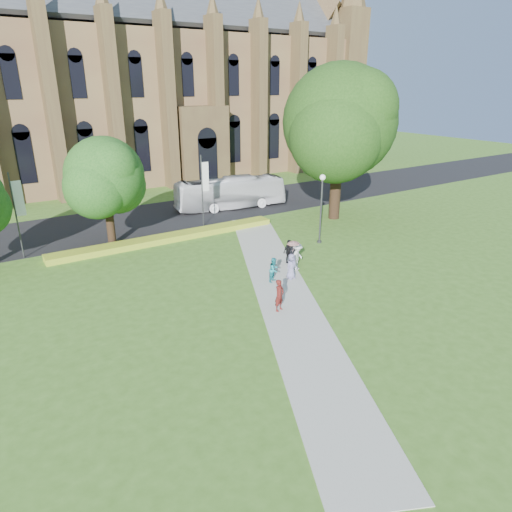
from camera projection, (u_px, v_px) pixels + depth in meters
ground at (292, 297)px, 26.05m from camera, size 160.00×160.00×0.00m
road at (160, 216)px, 41.75m from camera, size 160.00×10.00×0.02m
footpath at (282, 290)px, 26.83m from camera, size 15.58×28.54×0.04m
flower_hedge at (169, 238)px, 35.32m from camera, size 18.00×1.40×0.45m
cathedral at (169, 70)px, 57.70m from camera, size 52.60×18.25×28.00m
streetlamp at (321, 201)px, 33.79m from camera, size 0.44×0.44×5.24m
large_tree at (340, 122)px, 38.31m from camera, size 9.60×9.60×13.20m
street_tree_1 at (105, 176)px, 32.54m from camera, size 5.60×5.60×8.05m
banner_pole_0 at (203, 187)px, 37.86m from camera, size 0.70×0.10×6.00m
banner_pole_1 at (17, 211)px, 30.76m from camera, size 0.70×0.10×6.00m
tour_coach at (230, 193)px, 43.96m from camera, size 11.01×4.10×3.00m
pedestrian_0 at (279, 295)px, 24.16m from camera, size 0.75×0.62×1.77m
pedestrian_1 at (274, 270)px, 27.75m from camera, size 0.93×0.85×1.54m
pedestrian_2 at (297, 257)px, 29.52m from camera, size 1.32×1.11×1.78m
pedestrian_3 at (288, 251)px, 30.65m from camera, size 1.02×0.60×1.63m
pedestrian_4 at (291, 266)px, 28.17m from camera, size 0.86×0.63×1.62m
pedestrian_5 at (293, 253)px, 30.44m from camera, size 1.43×1.14×1.52m
parasol at (293, 248)px, 27.93m from camera, size 0.79×0.79×0.68m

